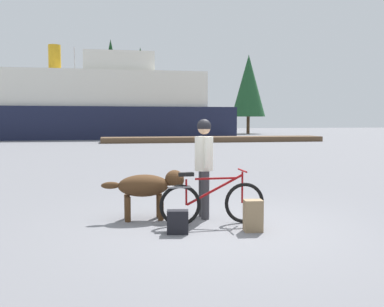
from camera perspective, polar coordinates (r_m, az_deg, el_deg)
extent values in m
plane|color=slate|center=(6.89, 4.03, -9.82)|extent=(160.00, 160.00, 0.00)
torus|color=black|center=(7.11, 7.07, -6.60)|extent=(0.68, 0.06, 0.68)
torus|color=black|center=(6.86, -1.60, -6.98)|extent=(0.68, 0.06, 0.68)
cube|color=maroon|center=(6.91, 3.23, -3.37)|extent=(0.69, 0.03, 0.03)
cube|color=maroon|center=(6.93, 3.06, -4.89)|extent=(0.93, 0.03, 0.49)
cylinder|color=maroon|center=(6.84, -0.77, -5.23)|extent=(0.03, 0.03, 0.42)
cylinder|color=maroon|center=(7.05, 6.78, -4.55)|extent=(0.03, 0.03, 0.52)
cube|color=black|center=(6.79, -0.77, -2.82)|extent=(0.24, 0.10, 0.06)
cylinder|color=maroon|center=(7.02, 6.80, -2.29)|extent=(0.03, 0.44, 0.03)
cube|color=slate|center=(6.80, -1.77, -4.51)|extent=(0.36, 0.14, 0.02)
cylinder|color=#333338|center=(7.53, 1.43, -5.34)|extent=(0.14, 0.14, 0.83)
cylinder|color=#333338|center=(7.32, 1.80, -5.63)|extent=(0.14, 0.14, 0.83)
cylinder|color=silver|center=(7.34, 1.62, -0.02)|extent=(0.32, 0.32, 0.59)
cylinder|color=silver|center=(7.55, 1.26, 0.38)|extent=(0.09, 0.09, 0.52)
cylinder|color=silver|center=(7.12, 2.01, 0.12)|extent=(0.09, 0.09, 0.52)
sphere|color=tan|center=(7.32, 1.63, 3.48)|extent=(0.23, 0.23, 0.23)
sphere|color=black|center=(7.32, 1.63, 3.71)|extent=(0.24, 0.24, 0.24)
ellipsoid|color=#472D19|center=(7.31, -6.52, -4.31)|extent=(0.87, 0.45, 0.38)
sphere|color=#472D19|center=(7.36, -2.37, -3.52)|extent=(0.33, 0.33, 0.33)
ellipsoid|color=#472D19|center=(7.29, -10.89, -4.23)|extent=(0.32, 0.12, 0.12)
cylinder|color=#472D19|center=(7.52, -4.44, -6.96)|extent=(0.10, 0.10, 0.42)
cylinder|color=#472D19|center=(7.28, -4.22, -7.34)|extent=(0.10, 0.10, 0.42)
cylinder|color=#472D19|center=(7.48, -8.71, -7.06)|extent=(0.10, 0.10, 0.42)
cylinder|color=#472D19|center=(7.24, -8.64, -7.45)|extent=(0.10, 0.10, 0.42)
cube|color=#8C7251|center=(6.63, 8.22, -8.27)|extent=(0.30, 0.23, 0.49)
cube|color=black|center=(6.45, -1.94, -9.18)|extent=(0.35, 0.23, 0.35)
cube|color=brown|center=(33.38, 2.90, 1.93)|extent=(17.36, 2.39, 0.40)
cube|color=#191E38|center=(40.67, -13.39, 4.03)|extent=(26.12, 7.01, 2.89)
cube|color=silver|center=(40.76, -13.47, 8.31)|extent=(20.89, 5.89, 3.20)
cube|color=silver|center=(40.99, -9.81, 11.86)|extent=(6.27, 4.21, 1.80)
cylinder|color=#BF8C19|center=(41.30, -17.99, 12.07)|extent=(1.10, 1.10, 2.40)
ellipsoid|color=silver|center=(46.57, -15.31, 2.82)|extent=(6.66, 1.86, 0.90)
cylinder|color=#B2B2B7|center=(46.68, -15.43, 8.54)|extent=(0.14, 0.14, 8.41)
cylinder|color=#B2B2B7|center=(46.64, -16.58, 4.82)|extent=(3.00, 0.10, 0.10)
cylinder|color=#4C331E|center=(52.89, -6.88, 3.89)|extent=(0.36, 0.36, 2.30)
cone|color=#143819|center=(53.09, -6.94, 9.59)|extent=(3.95, 3.95, 8.25)
cylinder|color=#4C331E|center=(53.58, 7.55, 3.81)|extent=(0.40, 0.40, 2.16)
cone|color=#1E4C28|center=(53.74, 7.61, 9.03)|extent=(4.18, 4.18, 7.63)
cylinder|color=#4C331E|center=(56.42, -10.75, 4.30)|extent=(0.43, 0.43, 3.14)
cone|color=#143819|center=(56.73, -10.84, 10.41)|extent=(3.70, 3.70, 8.94)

